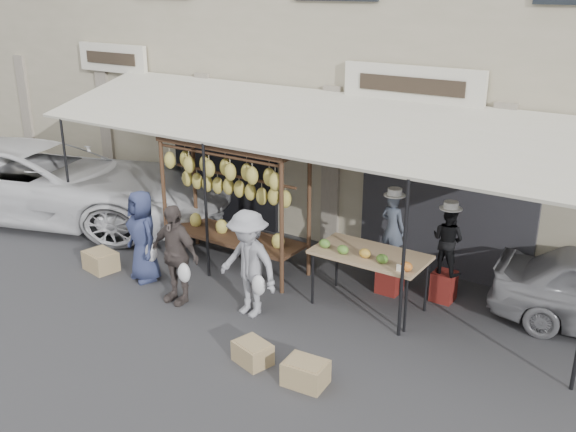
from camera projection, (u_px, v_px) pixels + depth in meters
name	position (u px, v px, depth m)	size (l,w,h in m)	color
ground_plane	(210.00, 320.00, 9.47)	(90.00, 90.00, 0.00)	#2D2D30
shophouse	(407.00, 36.00, 13.29)	(24.00, 6.15, 7.30)	#B6AA8F
awning	(296.00, 122.00, 10.36)	(10.00, 2.35, 2.92)	beige
banana_rack	(231.00, 181.00, 10.68)	(2.60, 0.90, 2.24)	#4F341E
produce_table	(369.00, 256.00, 9.51)	(1.70, 0.90, 1.04)	tan
vendor_left	(393.00, 229.00, 9.96)	(0.42, 0.28, 1.16)	#464F5F
vendor_right	(448.00, 240.00, 9.72)	(0.52, 0.41, 1.08)	black
customer_left	(143.00, 236.00, 10.52)	(0.76, 0.49, 1.55)	navy
customer_mid	(175.00, 254.00, 9.78)	(0.92, 0.38, 1.58)	#4C423F
customer_right	(248.00, 264.00, 9.37)	(1.06, 0.61, 1.64)	#94959C
stool_left	(390.00, 277.00, 10.25)	(0.36, 0.36, 0.50)	maroon
stool_right	(444.00, 286.00, 9.98)	(0.34, 0.34, 0.48)	maroon
crate_near_a	(253.00, 353.00, 8.36)	(0.47, 0.36, 0.28)	tan
crate_near_b	(306.00, 373.00, 7.90)	(0.52, 0.39, 0.31)	tan
crate_far	(101.00, 261.00, 11.07)	(0.55, 0.42, 0.33)	tan
van	(34.00, 163.00, 13.32)	(2.59, 5.62, 2.34)	white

